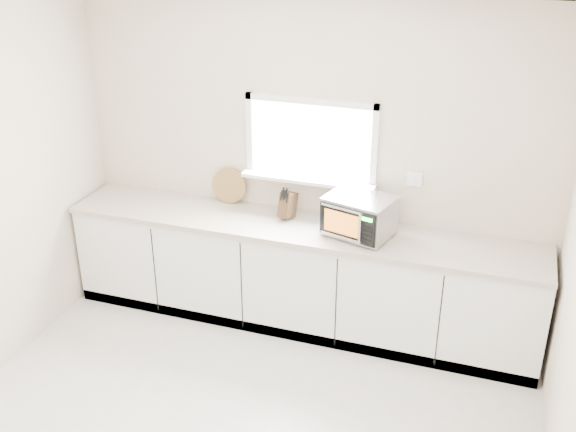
% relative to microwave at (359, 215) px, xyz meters
% --- Properties ---
extents(back_wall, '(4.00, 0.17, 2.70)m').
position_rel_microwave_xyz_m(back_wall, '(-0.49, 0.31, 0.28)').
color(back_wall, beige).
rests_on(back_wall, ground).
extents(cabinets, '(3.92, 0.60, 0.88)m').
position_rel_microwave_xyz_m(cabinets, '(-0.49, 0.02, -0.65)').
color(cabinets, white).
rests_on(cabinets, ground).
extents(countertop, '(3.92, 0.64, 0.04)m').
position_rel_microwave_xyz_m(countertop, '(-0.49, 0.01, -0.19)').
color(countertop, '#B3A594').
rests_on(countertop, cabinets).
extents(microwave, '(0.58, 0.50, 0.32)m').
position_rel_microwave_xyz_m(microwave, '(0.00, 0.00, 0.00)').
color(microwave, black).
rests_on(microwave, countertop).
extents(knife_block, '(0.14, 0.21, 0.29)m').
position_rel_microwave_xyz_m(knife_block, '(-0.62, 0.11, -0.05)').
color(knife_block, '#422C17').
rests_on(knife_block, countertop).
extents(cutting_board, '(0.31, 0.07, 0.31)m').
position_rel_microwave_xyz_m(cutting_board, '(-1.21, 0.26, -0.01)').
color(cutting_board, olive).
rests_on(cutting_board, countertop).
extents(coffee_grinder, '(0.14, 0.14, 0.23)m').
position_rel_microwave_xyz_m(coffee_grinder, '(-0.25, 0.14, -0.05)').
color(coffee_grinder, '#A9ACB0').
rests_on(coffee_grinder, countertop).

